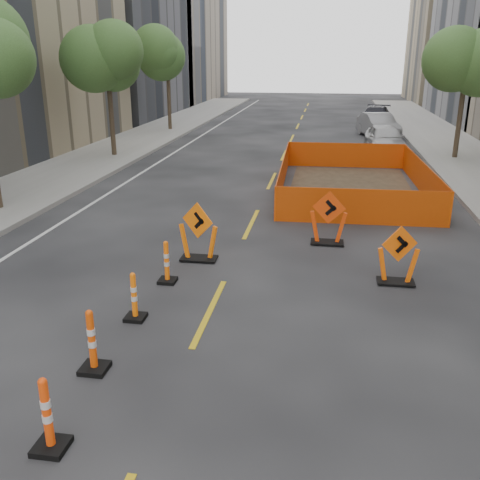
% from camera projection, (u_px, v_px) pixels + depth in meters
% --- Properties ---
extents(ground_plane, '(140.00, 140.00, 0.00)m').
position_uv_depth(ground_plane, '(146.00, 447.00, 7.06)').
color(ground_plane, black).
extents(sidewalk_left, '(4.00, 90.00, 0.15)m').
position_uv_depth(sidewalk_left, '(16.00, 194.00, 19.59)').
color(sidewalk_left, gray).
rests_on(sidewalk_left, ground).
extents(bld_left_d, '(12.00, 16.00, 14.00)m').
position_uv_depth(bld_left_d, '(97.00, 28.00, 43.89)').
color(bld_left_d, '#4C4C51').
rests_on(bld_left_d, ground).
extents(bld_left_e, '(12.00, 20.00, 20.00)m').
position_uv_depth(bld_left_e, '(156.00, 5.00, 58.20)').
color(bld_left_e, gray).
rests_on(bld_left_e, ground).
extents(bld_right_e, '(12.00, 14.00, 16.00)m').
position_uv_depth(bld_right_e, '(475.00, 24.00, 56.52)').
color(bld_right_e, tan).
rests_on(bld_right_e, ground).
extents(tree_l_c, '(2.80, 2.80, 5.95)m').
position_uv_depth(tree_l_c, '(107.00, 63.00, 25.50)').
color(tree_l_c, '#382B1E').
rests_on(tree_l_c, ground).
extents(tree_l_d, '(2.80, 2.80, 5.95)m').
position_uv_depth(tree_l_d, '(167.00, 61.00, 34.82)').
color(tree_l_d, '#382B1E').
rests_on(tree_l_d, ground).
extents(tree_r_c, '(2.80, 2.80, 5.95)m').
position_uv_depth(tree_r_c, '(467.00, 63.00, 24.83)').
color(tree_r_c, '#382B1E').
rests_on(tree_r_c, ground).
extents(channelizer_3, '(0.43, 0.43, 1.09)m').
position_uv_depth(channelizer_3, '(47.00, 415.00, 6.84)').
color(channelizer_3, '#FB430A').
rests_on(channelizer_3, ground).
extents(channelizer_4, '(0.44, 0.44, 1.10)m').
position_uv_depth(channelizer_4, '(92.00, 341.00, 8.58)').
color(channelizer_4, '#E04709').
rests_on(channelizer_4, ground).
extents(channelizer_5, '(0.39, 0.39, 0.99)m').
position_uv_depth(channelizer_5, '(134.00, 296.00, 10.31)').
color(channelizer_5, orange).
rests_on(channelizer_5, ground).
extents(channelizer_6, '(0.39, 0.39, 1.00)m').
position_uv_depth(channelizer_6, '(167.00, 262.00, 12.01)').
color(channelizer_6, '#FF640A').
rests_on(channelizer_6, ground).
extents(chevron_sign_left, '(1.16, 0.96, 1.51)m').
position_uv_depth(chevron_sign_left, '(198.00, 232.00, 13.24)').
color(chevron_sign_left, orange).
rests_on(chevron_sign_left, ground).
extents(chevron_sign_center, '(1.07, 0.75, 1.48)m').
position_uv_depth(chevron_sign_center, '(328.00, 218.00, 14.40)').
color(chevron_sign_center, red).
rests_on(chevron_sign_center, ground).
extents(chevron_sign_right, '(1.04, 0.81, 1.37)m').
position_uv_depth(chevron_sign_right, '(398.00, 255.00, 11.89)').
color(chevron_sign_right, '#FD5E0A').
rests_on(chevron_sign_right, ground).
extents(safety_fence, '(5.49, 9.04, 1.11)m').
position_uv_depth(safety_fence, '(352.00, 176.00, 20.30)').
color(safety_fence, '#D85A0B').
rests_on(safety_fence, ground).
extents(parked_car_near, '(2.07, 4.47, 1.48)m').
position_uv_depth(parked_car_near, '(385.00, 139.00, 27.97)').
color(parked_car_near, '#B1B1B3').
rests_on(parked_car_near, ground).
extents(parked_car_mid, '(2.57, 4.75, 1.49)m').
position_uv_depth(parked_car_mid, '(378.00, 125.00, 33.22)').
color(parked_car_mid, gray).
rests_on(parked_car_mid, ground).
extents(parked_car_far, '(2.78, 5.18, 1.43)m').
position_uv_depth(parked_car_far, '(376.00, 117.00, 38.15)').
color(parked_car_far, black).
rests_on(parked_car_far, ground).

